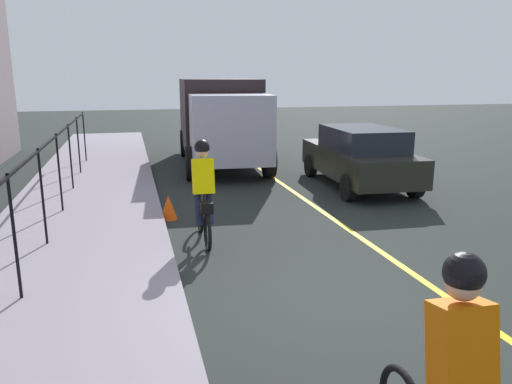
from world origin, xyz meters
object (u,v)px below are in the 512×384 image
object	(u,v)px
cyclist_lead	(203,193)
patrol_sedan	(360,156)
box_truck_background	(220,117)
traffic_cone_near	(169,207)

from	to	relation	value
cyclist_lead	patrol_sedan	bearing A→B (deg)	-51.65
box_truck_background	patrol_sedan	bearing A→B (deg)	37.64
cyclist_lead	patrol_sedan	xyz separation A→B (m)	(3.53, -4.67, -0.09)
cyclist_lead	box_truck_background	bearing A→B (deg)	-11.27
traffic_cone_near	cyclist_lead	bearing A→B (deg)	-163.70
cyclist_lead	box_truck_background	size ratio (longest dim) A/B	0.27
traffic_cone_near	patrol_sedan	bearing A→B (deg)	-70.02
patrol_sedan	box_truck_background	xyz separation A→B (m)	(4.38, 2.91, 0.73)
patrol_sedan	box_truck_background	size ratio (longest dim) A/B	0.66
cyclist_lead	traffic_cone_near	world-z (taller)	cyclist_lead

